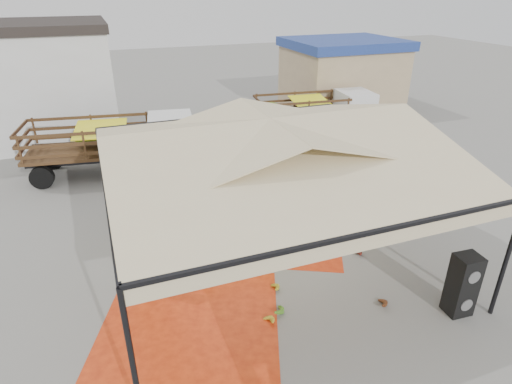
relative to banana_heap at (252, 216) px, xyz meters
name	(u,v)px	position (x,y,z in m)	size (l,w,h in m)	color
ground	(268,256)	(0.01, -1.29, -0.61)	(90.00, 90.00, 0.00)	slate
canopy_tent	(270,146)	(0.01, -1.29, 2.69)	(8.10, 8.10, 4.00)	black
building_tan	(342,75)	(10.01, 11.71, 1.46)	(6.30, 5.30, 4.10)	tan
tarp_left	(190,324)	(-2.67, -3.15, -0.61)	(3.96, 3.78, 0.01)	#EA4616
tarp_right	(273,227)	(0.74, 0.11, -0.61)	(4.12, 4.32, 0.01)	#DF4015
banana_heap	(252,216)	(0.00, 0.00, 0.00)	(5.71, 4.69, 1.22)	#4C6F17
hand_yellow_a	(273,287)	(-0.46, -2.72, -0.51)	(0.45, 0.37, 0.21)	gold
hand_yellow_b	(267,320)	(-1.02, -3.76, -0.52)	(0.42, 0.34, 0.19)	gold
hand_red_a	(380,302)	(1.72, -4.15, -0.51)	(0.46, 0.38, 0.21)	#5F2E15
hand_red_b	(356,253)	(2.35, -2.16, -0.52)	(0.40, 0.33, 0.18)	#541613
hand_green	(276,308)	(-0.69, -3.47, -0.50)	(0.50, 0.41, 0.23)	#356E17
hanging_bunches	(236,161)	(-0.57, -0.32, 2.01)	(1.74, 0.24, 0.20)	#50821B
speaker_stack	(462,285)	(3.29, -4.96, 0.16)	(0.60, 0.53, 1.55)	black
banana_leaves	(135,289)	(-3.69, -1.46, -0.61)	(0.96, 1.36, 3.70)	#2B6F1D
vendor	(201,170)	(-0.76, 3.25, 0.36)	(0.71, 0.46, 1.94)	gray
truck_left	(118,140)	(-3.29, 6.40, 0.75)	(6.69, 3.14, 2.21)	#51391B
truck_right	(320,109)	(6.62, 8.05, 0.64)	(6.09, 2.61, 2.03)	#51341B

